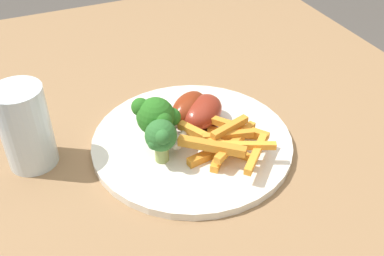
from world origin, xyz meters
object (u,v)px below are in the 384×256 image
Objects in this scene: dinner_plate at (192,142)px; carrot_fries_pile at (227,142)px; broccoli_floret_front at (156,117)px; water_glass at (25,127)px; chicken_drumstick_far at (201,114)px; chicken_drumstick_near at (187,110)px; broccoli_floret_middle at (161,137)px; dining_table at (232,194)px.

carrot_fries_pile is (0.05, 0.03, 0.03)m from dinner_plate.
dinner_plate is 0.06m from carrot_fries_pile.
broccoli_floret_front is 0.54× the size of carrot_fries_pile.
water_glass is (-0.11, -0.25, 0.03)m from carrot_fries_pile.
water_glass reaches higher than dinner_plate.
chicken_drumstick_near is at bearing -134.07° from chicken_drumstick_far.
broccoli_floret_front is 1.11× the size of broccoli_floret_middle.
carrot_fries_pile is at bearing -57.86° from dining_table.
dinner_plate is 2.44× the size of chicken_drumstick_far.
broccoli_floret_front is at bearing -64.27° from chicken_drumstick_near.
chicken_drumstick_near is (-0.07, 0.07, -0.02)m from broccoli_floret_middle.
dinner_plate is at bearing -146.91° from carrot_fries_pile.
broccoli_floret_front is (-0.01, -0.05, 0.05)m from dinner_plate.
dining_table is at bearing 29.82° from chicken_drumstick_near.
dining_table is at bearing 65.01° from broccoli_floret_front.
chicken_drumstick_far is 0.25m from water_glass.
carrot_fries_pile is 1.22× the size of chicken_drumstick_near.
water_glass reaches higher than carrot_fries_pile.
broccoli_floret_middle is at bearing -56.78° from chicken_drumstick_far.
water_glass is at bearing -93.59° from chicken_drumstick_near.
chicken_drumstick_far is at bearing 83.16° from water_glass.
broccoli_floret_front is at bearing 169.13° from broccoli_floret_middle.
chicken_drumstick_near is 0.91× the size of chicken_drumstick_far.
chicken_drumstick_far is (-0.06, -0.03, 0.13)m from dining_table.
dining_table is 10.12× the size of chicken_drumstick_far.
carrot_fries_pile is (0.06, 0.08, -0.02)m from broccoli_floret_front.
chicken_drumstick_far is at bearing -155.29° from dining_table.
carrot_fries_pile is (0.01, -0.02, 0.13)m from dining_table.
broccoli_floret_front is at bearing 75.95° from water_glass.
chicken_drumstick_near is (-0.03, 0.06, -0.02)m from broccoli_floret_front.
broccoli_floret_front is at bearing -79.83° from chicken_drumstick_far.
broccoli_floret_middle is 0.10m from chicken_drumstick_far.
broccoli_floret_front is 0.66× the size of chicken_drumstick_near.
dining_table is 0.18m from broccoli_floret_middle.
carrot_fries_pile is at bearing 33.09° from dinner_plate.
carrot_fries_pile is 1.11× the size of chicken_drumstick_far.
broccoli_floret_front reaches higher than chicken_drumstick_far.
broccoli_floret_front reaches higher than carrot_fries_pile.
water_glass is (-0.03, -0.25, 0.03)m from chicken_drumstick_far.
chicken_drumstick_near is 0.90× the size of water_glass.
chicken_drumstick_far is at bearing -176.12° from carrot_fries_pile.
water_glass is at bearing -117.03° from broccoli_floret_middle.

